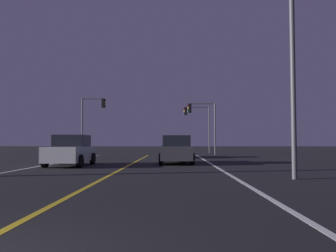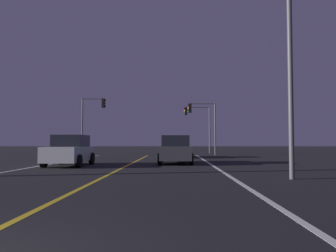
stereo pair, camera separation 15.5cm
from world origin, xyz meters
name	(u,v)px [view 1 (the left image)]	position (x,y,z in m)	size (l,w,h in m)	color
lane_edge_right	(225,172)	(4.75, 12.17, 0.00)	(0.16, 36.35, 0.01)	silver
lane_edge_left	(10,171)	(-4.75, 12.17, 0.00)	(0.16, 36.35, 0.01)	silver
lane_center_divider	(117,172)	(0.00, 12.17, 0.00)	(0.16, 36.35, 0.01)	gold
car_oncoming	(71,151)	(-3.15, 15.85, 0.82)	(2.02, 4.30, 1.70)	black
car_lead_same_lane	(176,150)	(2.68, 17.83, 0.82)	(2.02, 4.30, 1.70)	black
car_ahead_far	(173,148)	(2.43, 25.82, 0.82)	(2.02, 4.30, 1.70)	black
traffic_light_near_right	(202,116)	(5.28, 30.85, 3.83)	(2.80, 0.36, 5.16)	#4C4C51
traffic_light_near_left	(93,113)	(-5.53, 30.85, 4.16)	(2.43, 0.36, 5.68)	#4C4C51
traffic_light_far_right	(197,119)	(5.19, 36.35, 3.98)	(3.02, 0.36, 5.36)	#4C4C51
street_lamp_right_near	(278,45)	(6.27, 9.26, 4.79)	(2.21, 0.44, 7.48)	#4C4C51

